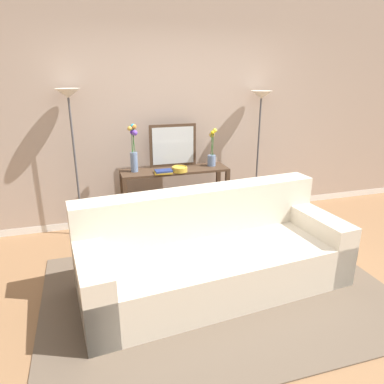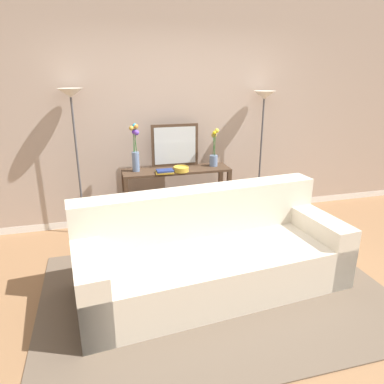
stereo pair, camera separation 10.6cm
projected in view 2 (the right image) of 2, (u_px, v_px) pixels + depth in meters
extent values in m
cube|color=#936B47|center=(224.00, 297.00, 3.27)|extent=(16.00, 16.00, 0.02)
cube|color=white|center=(176.00, 212.00, 5.08)|extent=(12.00, 0.15, 0.09)
cube|color=#B29E8E|center=(174.00, 105.00, 4.60)|extent=(12.00, 0.14, 2.88)
cube|color=brown|center=(216.00, 293.00, 3.31)|extent=(3.13, 2.16, 0.01)
cube|color=beige|center=(213.00, 268.00, 3.34)|extent=(2.54, 1.20, 0.42)
cube|color=beige|center=(199.00, 211.00, 3.51)|extent=(2.47, 0.49, 0.46)
cube|color=beige|center=(90.00, 283.00, 2.94)|extent=(0.33, 0.99, 0.60)
cube|color=beige|center=(312.00, 240.00, 3.68)|extent=(0.33, 0.99, 0.60)
cube|color=#473323|center=(176.00, 170.00, 4.45)|extent=(1.33, 0.37, 0.03)
cube|color=#473323|center=(177.00, 217.00, 4.66)|extent=(1.23, 0.32, 0.01)
cube|color=#473323|center=(128.00, 209.00, 4.28)|extent=(0.05, 0.05, 0.76)
cube|color=#473323|center=(228.00, 200.00, 4.59)|extent=(0.05, 0.05, 0.76)
cube|color=#473323|center=(125.00, 200.00, 4.57)|extent=(0.05, 0.05, 0.76)
cube|color=#473323|center=(220.00, 192.00, 4.89)|extent=(0.05, 0.05, 0.76)
cylinder|color=#4C4C51|center=(85.00, 232.00, 4.54)|extent=(0.26, 0.26, 0.02)
cylinder|color=#4C4C51|center=(78.00, 168.00, 4.27)|extent=(0.02, 0.02, 1.64)
cone|color=silver|center=(70.00, 93.00, 3.98)|extent=(0.28, 0.28, 0.10)
cylinder|color=#4C4C51|center=(257.00, 213.00, 5.12)|extent=(0.26, 0.26, 0.02)
cylinder|color=#4C4C51|center=(260.00, 159.00, 4.86)|extent=(0.02, 0.02, 1.58)
cone|color=silver|center=(264.00, 95.00, 4.59)|extent=(0.28, 0.28, 0.10)
cube|color=#473323|center=(175.00, 145.00, 4.51)|extent=(0.60, 0.02, 0.53)
cube|color=silver|center=(175.00, 146.00, 4.50)|extent=(0.53, 0.01, 0.46)
cylinder|color=#6B84AD|center=(136.00, 162.00, 4.32)|extent=(0.09, 0.09, 0.24)
cylinder|color=#3D7538|center=(135.00, 139.00, 4.25)|extent=(0.04, 0.03, 0.30)
sphere|color=orange|center=(136.00, 126.00, 4.21)|extent=(0.06, 0.06, 0.06)
cylinder|color=#3D7538|center=(134.00, 140.00, 4.24)|extent=(0.02, 0.03, 0.28)
sphere|color=gold|center=(131.00, 128.00, 4.20)|extent=(0.05, 0.05, 0.05)
cylinder|color=#3D7538|center=(135.00, 142.00, 4.26)|extent=(0.03, 0.01, 0.23)
sphere|color=#5320C0|center=(135.00, 132.00, 4.24)|extent=(0.07, 0.07, 0.07)
cylinder|color=#3D7538|center=(136.00, 142.00, 4.24)|extent=(0.03, 0.02, 0.24)
sphere|color=#6D42C7|center=(136.00, 133.00, 4.19)|extent=(0.06, 0.06, 0.06)
cylinder|color=#3D7538|center=(135.00, 139.00, 4.25)|extent=(0.03, 0.02, 0.30)
sphere|color=#29AAE1|center=(135.00, 126.00, 4.22)|extent=(0.06, 0.06, 0.06)
cylinder|color=#6B84AD|center=(214.00, 161.00, 4.58)|extent=(0.10, 0.10, 0.14)
cylinder|color=#3D7538|center=(214.00, 144.00, 4.49)|extent=(0.04, 0.02, 0.29)
sphere|color=yellow|center=(214.00, 133.00, 4.42)|extent=(0.05, 0.05, 0.05)
cylinder|color=#3D7538|center=(214.00, 145.00, 4.53)|extent=(0.02, 0.01, 0.25)
sphere|color=gold|center=(214.00, 135.00, 4.51)|extent=(0.07, 0.07, 0.07)
cylinder|color=#3D7538|center=(215.00, 143.00, 4.51)|extent=(0.01, 0.03, 0.31)
sphere|color=yellow|center=(217.00, 131.00, 4.46)|extent=(0.06, 0.06, 0.06)
cylinder|color=gold|center=(181.00, 169.00, 4.34)|extent=(0.19, 0.19, 0.05)
torus|color=gold|center=(181.00, 167.00, 4.33)|extent=(0.18, 0.18, 0.01)
cube|color=gold|center=(165.00, 172.00, 4.28)|extent=(0.23, 0.17, 0.02)
cube|color=navy|center=(165.00, 171.00, 4.28)|extent=(0.20, 0.14, 0.02)
cube|color=#BC3328|center=(137.00, 227.00, 4.56)|extent=(0.05, 0.15, 0.12)
cube|color=maroon|center=(141.00, 227.00, 4.57)|extent=(0.05, 0.15, 0.12)
cube|color=tan|center=(144.00, 226.00, 4.58)|extent=(0.04, 0.17, 0.13)
cube|color=gold|center=(147.00, 226.00, 4.59)|extent=(0.03, 0.16, 0.12)
cube|color=silver|center=(151.00, 226.00, 4.60)|extent=(0.06, 0.15, 0.12)
cube|color=#2D2D33|center=(156.00, 225.00, 4.61)|extent=(0.06, 0.14, 0.12)
cube|color=#6B3360|center=(160.00, 226.00, 4.63)|extent=(0.05, 0.17, 0.10)
cube|color=slate|center=(164.00, 224.00, 4.64)|extent=(0.06, 0.17, 0.13)
cube|color=#236033|center=(168.00, 224.00, 4.65)|extent=(0.04, 0.14, 0.13)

